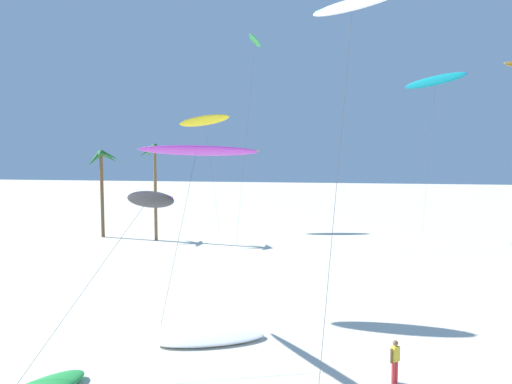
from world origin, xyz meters
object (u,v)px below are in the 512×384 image
object	(u,v)px
flying_kite_7	(147,199)
flying_kite_3	(255,41)
flying_kite_0	(196,150)
flying_kite_1	(353,4)
grounded_kite_1	(211,339)
palm_tree_0	(101,166)
flying_kite_6	(436,80)
palm_tree_1	(155,162)
flying_kite_2	(205,121)
person_near_left	(395,360)

from	to	relation	value
flying_kite_7	flying_kite_3	bearing A→B (deg)	90.50
flying_kite_0	flying_kite_1	world-z (taller)	flying_kite_1
flying_kite_0	grounded_kite_1	world-z (taller)	flying_kite_0
palm_tree_0	flying_kite_6	xyz separation A→B (m)	(36.83, 13.04, 10.20)
palm_tree_0	flying_kite_7	bearing A→B (deg)	-57.32
palm_tree_1	flying_kite_2	bearing A→B (deg)	75.95
flying_kite_0	person_near_left	xyz separation A→B (m)	(10.34, -7.51, -8.24)
flying_kite_2	grounded_kite_1	xyz separation A→B (m)	(10.36, -34.05, -13.11)
grounded_kite_1	person_near_left	bearing A→B (deg)	-17.30
flying_kite_0	grounded_kite_1	xyz separation A→B (m)	(2.21, -4.97, -9.03)
palm_tree_0	grounded_kite_1	distance (m)	32.58
flying_kite_0	grounded_kite_1	bearing A→B (deg)	-66.06
person_near_left	flying_kite_7	bearing A→B (deg)	170.83
flying_kite_6	flying_kite_2	bearing A→B (deg)	-171.72
flying_kite_1	flying_kite_3	size ratio (longest dim) A/B	0.72
palm_tree_0	palm_tree_1	xyz separation A→B (m)	(6.53, -0.85, 0.45)
flying_kite_3	grounded_kite_1	distance (m)	35.82
flying_kite_2	flying_kite_3	world-z (taller)	flying_kite_3
palm_tree_1	flying_kite_3	size ratio (longest dim) A/B	0.46
flying_kite_7	flying_kite_0	bearing A→B (deg)	84.28
flying_kite_3	grounded_kite_1	xyz separation A→B (m)	(3.04, -28.78, -21.10)
flying_kite_3	grounded_kite_1	size ratio (longest dim) A/B	4.05
palm_tree_0	flying_kite_6	distance (m)	40.38
flying_kite_1	person_near_left	bearing A→B (deg)	-44.58
palm_tree_0	flying_kite_0	distance (m)	26.45
palm_tree_0	flying_kite_7	size ratio (longest dim) A/B	1.05
palm_tree_1	flying_kite_1	size ratio (longest dim) A/B	0.64
flying_kite_1	grounded_kite_1	xyz separation A→B (m)	(-6.34, 0.77, -14.91)
palm_tree_1	flying_kite_6	bearing A→B (deg)	24.62
palm_tree_0	grounded_kite_1	xyz separation A→B (m)	(19.36, -25.06, -7.64)
palm_tree_0	flying_kite_1	xyz separation A→B (m)	(25.70, -25.83, 7.27)
palm_tree_1	palm_tree_0	bearing A→B (deg)	172.60
flying_kite_1	person_near_left	size ratio (longest dim) A/B	9.22
palm_tree_0	palm_tree_1	world-z (taller)	palm_tree_1
flying_kite_3	grounded_kite_1	world-z (taller)	flying_kite_3
flying_kite_2	flying_kite_3	xyz separation A→B (m)	(7.32, -5.27, 7.99)
flying_kite_0	flying_kite_2	size ratio (longest dim) A/B	0.67
flying_kite_1	flying_kite_7	xyz separation A→B (m)	(-9.13, -0.00, -8.19)
grounded_kite_1	palm_tree_0	bearing A→B (deg)	127.68
flying_kite_2	grounded_kite_1	size ratio (longest dim) A/B	2.66
flying_kite_0	flying_kite_6	bearing A→B (deg)	59.28
palm_tree_0	flying_kite_0	size ratio (longest dim) A/B	0.99
flying_kite_3	flying_kite_7	bearing A→B (deg)	-89.50
flying_kite_1	grounded_kite_1	world-z (taller)	flying_kite_1
flying_kite_0	palm_tree_1	bearing A→B (deg)	118.89
person_near_left	palm_tree_1	bearing A→B (deg)	128.08
palm_tree_1	flying_kite_6	world-z (taller)	flying_kite_6
flying_kite_1	flying_kite_2	bearing A→B (deg)	115.63
palm_tree_0	flying_kite_3	size ratio (longest dim) A/B	0.43
flying_kite_1	grounded_kite_1	size ratio (longest dim) A/B	2.93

